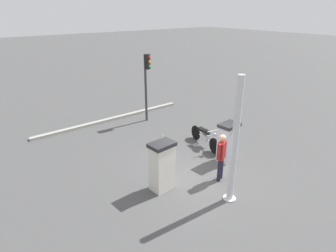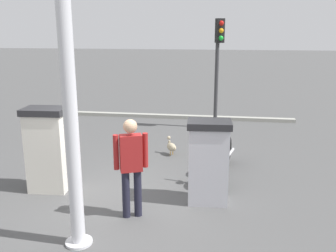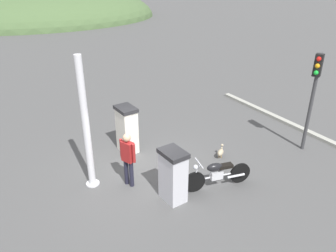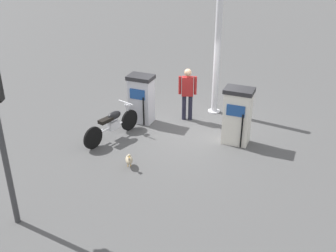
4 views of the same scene
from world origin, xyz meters
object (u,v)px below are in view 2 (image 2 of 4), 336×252
at_px(fuel_pump_far, 48,149).
at_px(motorcycle_near_pump, 220,154).
at_px(roadside_traffic_light, 218,55).
at_px(fuel_pump_near, 208,161).
at_px(wandering_duck, 171,146).
at_px(canopy_support_pole, 71,120).
at_px(attendant_person, 131,162).

distance_m(fuel_pump_far, motorcycle_near_pump, 3.58).
bearing_deg(fuel_pump_far, roadside_traffic_light, -29.28).
height_order(fuel_pump_near, wandering_duck, fuel_pump_near).
height_order(fuel_pump_near, canopy_support_pole, canopy_support_pole).
relative_size(motorcycle_near_pump, roadside_traffic_light, 0.61).
bearing_deg(fuel_pump_near, canopy_support_pole, 134.21).
height_order(fuel_pump_near, fuel_pump_far, fuel_pump_far).
bearing_deg(fuel_pump_near, wandering_duck, 23.37).
xyz_separation_m(fuel_pump_near, fuel_pump_far, (-0.00, 3.11, 0.06)).
distance_m(fuel_pump_far, canopy_support_pole, 2.42).
bearing_deg(canopy_support_pole, roadside_traffic_light, -13.36).
bearing_deg(wandering_duck, fuel_pump_far, 141.18).
distance_m(fuel_pump_far, attendant_person, 2.06).
distance_m(fuel_pump_near, fuel_pump_far, 3.12).
distance_m(roadside_traffic_light, canopy_support_pole, 7.34).
height_order(attendant_person, roadside_traffic_light, roadside_traffic_light).
height_order(fuel_pump_near, motorcycle_near_pump, fuel_pump_near).
relative_size(fuel_pump_near, attendant_person, 0.91).
xyz_separation_m(attendant_person, roadside_traffic_light, (6.18, -1.13, 1.39)).
height_order(fuel_pump_far, canopy_support_pole, canopy_support_pole).
relative_size(fuel_pump_far, attendant_person, 0.98).
height_order(motorcycle_near_pump, roadside_traffic_light, roadside_traffic_light).
bearing_deg(canopy_support_pole, fuel_pump_near, -45.79).
height_order(wandering_duck, canopy_support_pole, canopy_support_pole).
bearing_deg(motorcycle_near_pump, wandering_duck, 47.88).
xyz_separation_m(roadside_traffic_light, canopy_support_pole, (-7.12, 1.69, -0.48)).
bearing_deg(canopy_support_pole, fuel_pump_far, 37.45).
xyz_separation_m(motorcycle_near_pump, attendant_person, (-2.17, 1.39, 0.50)).
relative_size(fuel_pump_near, roadside_traffic_light, 0.45).
bearing_deg(motorcycle_near_pump, canopy_support_pole, 147.92).
bearing_deg(fuel_pump_near, roadside_traffic_light, 0.99).
xyz_separation_m(fuel_pump_near, motorcycle_near_pump, (1.38, -0.17, -0.31)).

